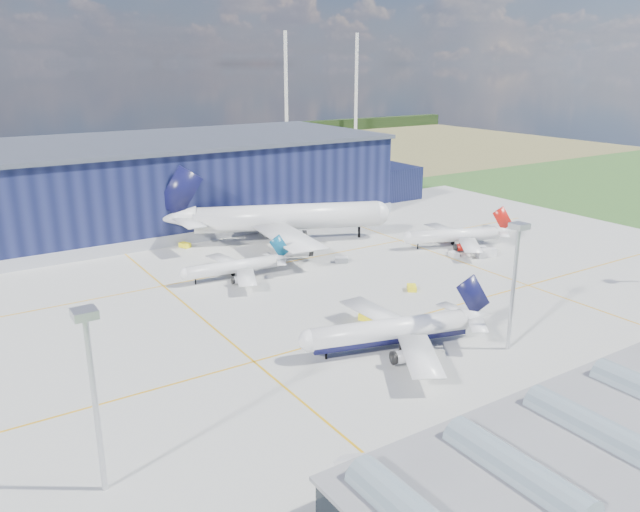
{
  "coord_description": "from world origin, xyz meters",
  "views": [
    {
      "loc": [
        -72.62,
        -96.31,
        48.3
      ],
      "look_at": [
        0.83,
        16.93,
        6.67
      ],
      "focal_mm": 35.0,
      "sensor_mm": 36.0,
      "label": 1
    }
  ],
  "objects_px": {
    "airliner_regional": "(231,261)",
    "gse_tug_c": "(185,245)",
    "car_a": "(635,373)",
    "gse_tug_b": "(412,288)",
    "gse_cart_a": "(454,254)",
    "gse_van_b": "(478,249)",
    "gse_tug_a": "(368,317)",
    "light_mast_west": "(91,372)",
    "airstair": "(355,475)",
    "gse_van_a": "(486,253)",
    "airliner_navy": "(390,319)",
    "hangar": "(195,182)",
    "airliner_red": "(454,229)",
    "light_mast_center": "(515,266)",
    "airliner_widebody": "(287,204)",
    "gse_cart_b": "(342,260)"
  },
  "relations": [
    {
      "from": "gse_cart_a",
      "to": "airstair",
      "type": "relative_size",
      "value": 0.64
    },
    {
      "from": "gse_cart_a",
      "to": "gse_van_b",
      "type": "relative_size",
      "value": 0.68
    },
    {
      "from": "airliner_widebody",
      "to": "airstair",
      "type": "xyz_separation_m",
      "value": [
        -47.5,
        -97.66,
        -9.4
      ]
    },
    {
      "from": "light_mast_center",
      "to": "light_mast_west",
      "type": "bearing_deg",
      "value": 180.0
    },
    {
      "from": "airstair",
      "to": "car_a",
      "type": "height_order",
      "value": "airstair"
    },
    {
      "from": "light_mast_west",
      "to": "airliner_widebody",
      "type": "bearing_deg",
      "value": 48.47
    },
    {
      "from": "car_a",
      "to": "gse_tug_b",
      "type": "bearing_deg",
      "value": 0.44
    },
    {
      "from": "gse_van_a",
      "to": "gse_van_b",
      "type": "distance_m",
      "value": 4.1
    },
    {
      "from": "airliner_regional",
      "to": "gse_tug_a",
      "type": "height_order",
      "value": "airliner_regional"
    },
    {
      "from": "airliner_widebody",
      "to": "gse_van_b",
      "type": "distance_m",
      "value": 53.52
    },
    {
      "from": "gse_van_b",
      "to": "car_a",
      "type": "height_order",
      "value": "gse_van_b"
    },
    {
      "from": "gse_van_b",
      "to": "airliner_regional",
      "type": "bearing_deg",
      "value": 112.46
    },
    {
      "from": "light_mast_center",
      "to": "airliner_navy",
      "type": "relative_size",
      "value": 0.62
    },
    {
      "from": "gse_tug_a",
      "to": "gse_tug_b",
      "type": "xyz_separation_m",
      "value": [
        18.52,
        8.39,
        -0.09
      ]
    },
    {
      "from": "airstair",
      "to": "airliner_red",
      "type": "bearing_deg",
      "value": 21.72
    },
    {
      "from": "car_a",
      "to": "gse_cart_a",
      "type": "bearing_deg",
      "value": -23.44
    },
    {
      "from": "light_mast_west",
      "to": "gse_van_b",
      "type": "bearing_deg",
      "value": 22.12
    },
    {
      "from": "light_mast_center",
      "to": "gse_tug_c",
      "type": "bearing_deg",
      "value": 104.79
    },
    {
      "from": "airliner_red",
      "to": "hangar",
      "type": "bearing_deg",
      "value": -36.88
    },
    {
      "from": "gse_tug_c",
      "to": "car_a",
      "type": "relative_size",
      "value": 0.9
    },
    {
      "from": "hangar",
      "to": "gse_van_a",
      "type": "distance_m",
      "value": 96.36
    },
    {
      "from": "gse_van_a",
      "to": "gse_cart_b",
      "type": "height_order",
      "value": "gse_van_a"
    },
    {
      "from": "airliner_red",
      "to": "gse_van_a",
      "type": "relative_size",
      "value": 6.16
    },
    {
      "from": "airliner_red",
      "to": "airstair",
      "type": "bearing_deg",
      "value": 60.76
    },
    {
      "from": "gse_tug_b",
      "to": "car_a",
      "type": "distance_m",
      "value": 50.17
    },
    {
      "from": "light_mast_west",
      "to": "airstair",
      "type": "relative_size",
      "value": 5.14
    },
    {
      "from": "hangar",
      "to": "gse_tug_c",
      "type": "distance_m",
      "value": 38.58
    },
    {
      "from": "airliner_red",
      "to": "airliner_widebody",
      "type": "height_order",
      "value": "airliner_widebody"
    },
    {
      "from": "light_mast_west",
      "to": "airliner_navy",
      "type": "bearing_deg",
      "value": 12.03
    },
    {
      "from": "gse_tug_b",
      "to": "gse_cart_b",
      "type": "distance_m",
      "value": 25.37
    },
    {
      "from": "airliner_red",
      "to": "gse_van_a",
      "type": "bearing_deg",
      "value": 114.8
    },
    {
      "from": "gse_van_a",
      "to": "airstair",
      "type": "bearing_deg",
      "value": 139.62
    },
    {
      "from": "airliner_widebody",
      "to": "gse_tug_a",
      "type": "xyz_separation_m",
      "value": [
        -15.84,
        -58.61,
        -10.11
      ]
    },
    {
      "from": "airliner_widebody",
      "to": "car_a",
      "type": "bearing_deg",
      "value": -63.08
    },
    {
      "from": "gse_van_a",
      "to": "airstair",
      "type": "distance_m",
      "value": 100.15
    },
    {
      "from": "airliner_red",
      "to": "gse_tug_a",
      "type": "distance_m",
      "value": 58.3
    },
    {
      "from": "gse_van_a",
      "to": "light_mast_center",
      "type": "bearing_deg",
      "value": 152.22
    },
    {
      "from": "gse_van_b",
      "to": "car_a",
      "type": "bearing_deg",
      "value": -168.84
    },
    {
      "from": "light_mast_west",
      "to": "gse_cart_b",
      "type": "height_order",
      "value": "light_mast_west"
    },
    {
      "from": "airliner_regional",
      "to": "gse_cart_b",
      "type": "height_order",
      "value": "airliner_regional"
    },
    {
      "from": "hangar",
      "to": "airliner_red",
      "type": "relative_size",
      "value": 4.47
    },
    {
      "from": "airstair",
      "to": "car_a",
      "type": "relative_size",
      "value": 1.34
    },
    {
      "from": "airliner_regional",
      "to": "gse_van_a",
      "type": "bearing_deg",
      "value": 168.7
    },
    {
      "from": "airliner_regional",
      "to": "gse_tug_c",
      "type": "distance_m",
      "value": 31.39
    },
    {
      "from": "light_mast_west",
      "to": "gse_van_a",
      "type": "bearing_deg",
      "value": 20.51
    },
    {
      "from": "light_mast_west",
      "to": "airliner_red",
      "type": "height_order",
      "value": "light_mast_west"
    },
    {
      "from": "light_mast_center",
      "to": "gse_tug_a",
      "type": "bearing_deg",
      "value": 118.85
    },
    {
      "from": "gse_van_a",
      "to": "gse_tug_a",
      "type": "bearing_deg",
      "value": 123.88
    },
    {
      "from": "hangar",
      "to": "gse_tug_c",
      "type": "bearing_deg",
      "value": -117.52
    },
    {
      "from": "airliner_red",
      "to": "airstair",
      "type": "distance_m",
      "value": 106.52
    }
  ]
}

